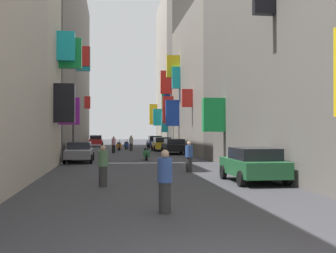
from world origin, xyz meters
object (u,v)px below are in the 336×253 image
object	(u,v)px
parked_car_blue	(155,141)
pedestrian_mid_street	(189,157)
parked_car_red	(96,141)
pedestrian_near_right	(131,143)
parked_car_yellow	(162,144)
parked_car_black	(174,146)
pedestrian_far_away	(165,182)
parked_car_grey	(79,151)
pedestrian_near_left	(114,145)
scooter_blue	(127,145)
traffic_light_near_corner	(73,118)
scooter_green	(146,154)
parked_car_green	(253,164)
pedestrian_crossing	(103,166)
scooter_orange	(119,146)

from	to	relation	value
parked_car_blue	pedestrian_mid_street	world-z (taller)	pedestrian_mid_street
parked_car_red	pedestrian_near_right	bearing A→B (deg)	-73.25
parked_car_yellow	pedestrian_near_right	size ratio (longest dim) A/B	2.72
parked_car_black	pedestrian_far_away	size ratio (longest dim) A/B	2.69
parked_car_grey	pedestrian_mid_street	world-z (taller)	pedestrian_mid_street
pedestrian_near_right	parked_car_blue	bearing A→B (deg)	69.07
pedestrian_near_left	parked_car_black	bearing A→B (deg)	-22.82
scooter_blue	pedestrian_mid_street	xyz separation A→B (m)	(2.18, -27.95, 0.31)
parked_car_blue	traffic_light_near_corner	bearing A→B (deg)	-111.44
scooter_blue	pedestrian_near_left	distance (m)	8.56
parked_car_grey	parked_car_yellow	distance (m)	17.09
parked_car_black	scooter_blue	bearing A→B (deg)	110.03
parked_car_blue	pedestrian_near_left	distance (m)	13.83
parked_car_black	scooter_green	xyz separation A→B (m)	(-3.14, -7.88, -0.27)
parked_car_black	pedestrian_mid_street	size ratio (longest dim) A/B	2.80
parked_car_green	pedestrian_near_right	bearing A→B (deg)	97.40
parked_car_yellow	pedestrian_near_left	bearing A→B (deg)	-142.09
parked_car_black	pedestrian_mid_street	distance (m)	17.34
pedestrian_near_right	pedestrian_mid_street	distance (m)	23.69
parked_car_grey	pedestrian_near_right	bearing A→B (deg)	74.90
parked_car_blue	scooter_green	world-z (taller)	parked_car_blue
scooter_green	pedestrian_near_left	distance (m)	10.41
parked_car_grey	scooter_green	world-z (taller)	parked_car_grey
parked_car_blue	pedestrian_crossing	size ratio (longest dim) A/B	2.67
pedestrian_near_left	pedestrian_mid_street	bearing A→B (deg)	-79.32
scooter_blue	traffic_light_near_corner	size ratio (longest dim) A/B	0.42
parked_car_grey	scooter_blue	world-z (taller)	parked_car_grey
parked_car_red	scooter_green	distance (m)	28.13
scooter_blue	pedestrian_far_away	xyz separation A→B (m)	(-0.40, -38.77, 0.35)
parked_car_red	pedestrian_near_right	distance (m)	14.13
parked_car_black	pedestrian_near_left	xyz separation A→B (m)	(-5.40, 2.27, 0.05)
parked_car_black	scooter_orange	xyz separation A→B (m)	(-4.80, 7.94, -0.27)
parked_car_red	scooter_green	world-z (taller)	parked_car_red
pedestrian_mid_street	scooter_blue	bearing A→B (deg)	94.46
pedestrian_mid_street	traffic_light_near_corner	distance (m)	13.43
parked_car_black	parked_car_yellow	distance (m)	6.20
pedestrian_crossing	traffic_light_near_corner	size ratio (longest dim) A/B	0.35
traffic_light_near_corner	parked_car_red	bearing A→B (deg)	88.18
parked_car_grey	pedestrian_crossing	xyz separation A→B (m)	(1.81, -13.29, 0.06)
parked_car_grey	traffic_light_near_corner	distance (m)	4.14
parked_car_red	pedestrian_mid_street	distance (m)	37.61
scooter_blue	pedestrian_near_right	distance (m)	4.36
scooter_orange	scooter_blue	xyz separation A→B (m)	(0.91, 2.75, 0.00)
parked_car_grey	pedestrian_near_right	distance (m)	16.13
parked_car_green	scooter_blue	bearing A→B (deg)	97.00
parked_car_blue	parked_car_yellow	xyz separation A→B (m)	(-0.15, -8.91, -0.02)
scooter_blue	pedestrian_near_left	size ratio (longest dim) A/B	1.19
pedestrian_crossing	pedestrian_far_away	world-z (taller)	pedestrian_far_away
scooter_orange	scooter_green	size ratio (longest dim) A/B	0.89
scooter_green	traffic_light_near_corner	distance (m)	6.24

